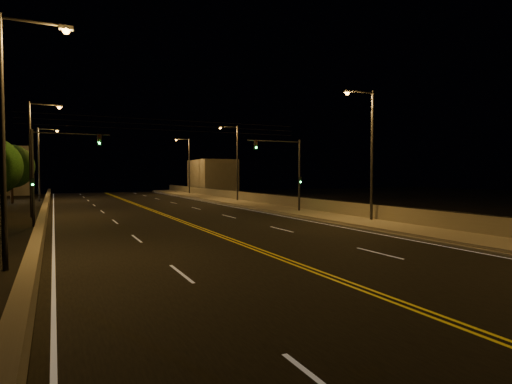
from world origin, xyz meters
name	(u,v)px	position (x,y,z in m)	size (l,w,h in m)	color
road	(212,233)	(0.00, 20.00, 0.01)	(18.00, 120.00, 0.02)	black
sidewalk	(356,222)	(10.80, 20.00, 0.15)	(3.60, 120.00, 0.30)	gray
curb	(334,224)	(8.93, 20.00, 0.07)	(0.14, 120.00, 0.15)	gray
parapet_wall	(374,212)	(12.45, 20.00, 0.80)	(0.30, 120.00, 1.00)	gray
jersey_barrier	(39,235)	(-9.25, 20.00, 0.43)	(0.45, 120.00, 0.87)	gray
distant_building_right	(212,177)	(16.50, 66.43, 2.96)	(6.00, 10.00, 5.93)	gray
distant_building_left	(4,171)	(-16.00, 77.78, 4.00)	(8.00, 8.00, 8.00)	gray
parapet_rail	(374,204)	(12.45, 20.00, 1.33)	(0.06, 0.06, 120.00)	black
lane_markings	(212,233)	(0.00, 19.93, 0.02)	(17.32, 116.00, 0.00)	silver
streetlight_1	(369,148)	(11.53, 19.56, 5.39)	(2.55, 0.28, 9.35)	#2D2D33
streetlight_2	(235,158)	(11.53, 43.97, 5.39)	(2.55, 0.28, 9.35)	#2D2D33
streetlight_3	(188,162)	(11.53, 64.46, 5.39)	(2.55, 0.28, 9.35)	#2D2D33
streetlight_4	(10,124)	(-9.93, 13.86, 5.39)	(2.55, 0.28, 9.35)	#2D2D33
streetlight_5	(34,151)	(-9.93, 34.87, 5.39)	(2.55, 0.28, 9.35)	#2D2D33
streetlight_6	(41,159)	(-9.93, 56.63, 5.39)	(2.55, 0.28, 9.35)	#2D2D33
traffic_signal_right	(290,168)	(10.04, 28.09, 4.08)	(5.11, 0.31, 6.52)	#2D2D33
traffic_signal_left	(48,166)	(-8.84, 28.09, 4.08)	(5.11, 0.31, 6.52)	#2D2D33
overhead_wires	(171,125)	(0.00, 29.50, 7.40)	(22.00, 0.03, 0.83)	black
tree_2	(11,166)	(-13.07, 54.13, 4.41)	(5.17, 5.17, 7.00)	black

